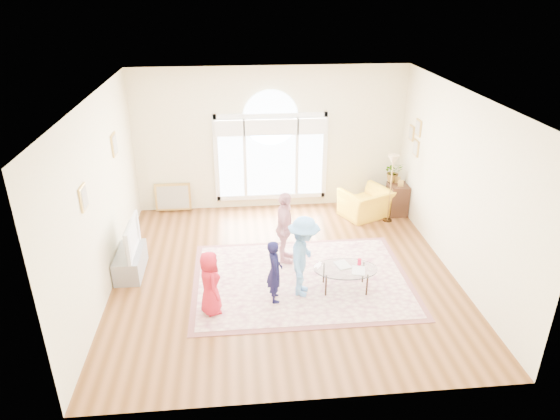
{
  "coord_description": "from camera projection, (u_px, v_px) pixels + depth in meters",
  "views": [
    {
      "loc": [
        -0.81,
        -7.65,
        4.82
      ],
      "look_at": [
        -0.05,
        0.3,
        1.12
      ],
      "focal_mm": 32.0,
      "sensor_mm": 36.0,
      "label": 1
    }
  ],
  "objects": [
    {
      "name": "child_red",
      "position": [
        210.0,
        283.0,
        7.72
      ],
      "size": [
        0.46,
        0.59,
        1.06
      ],
      "primitive_type": "imported",
      "rotation": [
        0.0,
        0.0,
        1.83
      ],
      "color": "red",
      "rests_on": "area_rug"
    },
    {
      "name": "armchair",
      "position": [
        365.0,
        203.0,
        11.03
      ],
      "size": [
        1.26,
        1.2,
        0.64
      ],
      "primitive_type": "imported",
      "rotation": [
        0.0,
        0.0,
        3.58
      ],
      "color": "yellow",
      "rests_on": "ground"
    },
    {
      "name": "child_pink",
      "position": [
        285.0,
        228.0,
        9.09
      ],
      "size": [
        0.49,
        0.86,
        1.37
      ],
      "primitive_type": "imported",
      "rotation": [
        0.0,
        0.0,
        1.36
      ],
      "color": "pink",
      "rests_on": "area_rug"
    },
    {
      "name": "floor_lamp",
      "position": [
        393.0,
        165.0,
        10.44
      ],
      "size": [
        0.26,
        0.26,
        1.51
      ],
      "color": "black",
      "rests_on": "ground"
    },
    {
      "name": "child_navy",
      "position": [
        275.0,
        271.0,
        8.02
      ],
      "size": [
        0.28,
        0.41,
        1.08
      ],
      "primitive_type": "imported",
      "rotation": [
        0.0,
        0.0,
        1.64
      ],
      "color": "#111139",
      "rests_on": "area_rug"
    },
    {
      "name": "side_cabinet",
      "position": [
        397.0,
        199.0,
        11.17
      ],
      "size": [
        0.4,
        0.5,
        0.7
      ],
      "primitive_type": "cube",
      "color": "black",
      "rests_on": "ground"
    },
    {
      "name": "leaning_picture",
      "position": [
        174.0,
        211.0,
        11.43
      ],
      "size": [
        0.8,
        0.14,
        0.62
      ],
      "primitive_type": "cube",
      "rotation": [
        -0.14,
        0.0,
        0.0
      ],
      "color": "tan",
      "rests_on": "ground"
    },
    {
      "name": "ground",
      "position": [
        284.0,
        273.0,
        9.0
      ],
      "size": [
        6.0,
        6.0,
        0.0
      ],
      "primitive_type": "plane",
      "color": "#553013",
      "rests_on": "ground"
    },
    {
      "name": "rug_border",
      "position": [
        302.0,
        280.0,
        8.8
      ],
      "size": [
        3.8,
        2.8,
        0.01
      ],
      "primitive_type": "cube",
      "color": "brown",
      "rests_on": "ground"
    },
    {
      "name": "television",
      "position": [
        127.0,
        237.0,
        8.74
      ],
      "size": [
        0.17,
        1.02,
        0.59
      ],
      "color": "black",
      "rests_on": "tv_console"
    },
    {
      "name": "tv_console",
      "position": [
        131.0,
        262.0,
        8.95
      ],
      "size": [
        0.45,
        1.0,
        0.42
      ],
      "primitive_type": "cube",
      "color": "gray",
      "rests_on": "ground"
    },
    {
      "name": "plant_pedestal",
      "position": [
        391.0,
        196.0,
        11.35
      ],
      "size": [
        0.2,
        0.2,
        0.7
      ],
      "primitive_type": "cylinder",
      "color": "white",
      "rests_on": "ground"
    },
    {
      "name": "coffee_table",
      "position": [
        346.0,
        269.0,
        8.37
      ],
      "size": [
        1.12,
        0.77,
        0.54
      ],
      "rotation": [
        0.0,
        0.0,
        -0.08
      ],
      "color": "silver",
      "rests_on": "ground"
    },
    {
      "name": "child_blue",
      "position": [
        304.0,
        257.0,
        8.12
      ],
      "size": [
        0.76,
        1.02,
        1.4
      ],
      "primitive_type": "imported",
      "rotation": [
        0.0,
        0.0,
        1.28
      ],
      "color": "#629FE7",
      "rests_on": "area_rug"
    },
    {
      "name": "area_rug",
      "position": [
        302.0,
        279.0,
        8.8
      ],
      "size": [
        3.6,
        2.6,
        0.02
      ],
      "primitive_type": "cube",
      "color": "beige",
      "rests_on": "ground"
    },
    {
      "name": "potted_plant",
      "position": [
        393.0,
        172.0,
        11.11
      ],
      "size": [
        0.43,
        0.38,
        0.45
      ],
      "primitive_type": "imported",
      "rotation": [
        0.0,
        0.0,
        0.08
      ],
      "color": "#33722D",
      "rests_on": "plant_pedestal"
    },
    {
      "name": "room_shell",
      "position": [
        272.0,
        143.0,
        10.9
      ],
      "size": [
        6.0,
        6.0,
        6.0
      ],
      "color": "beige",
      "rests_on": "ground"
    }
  ]
}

